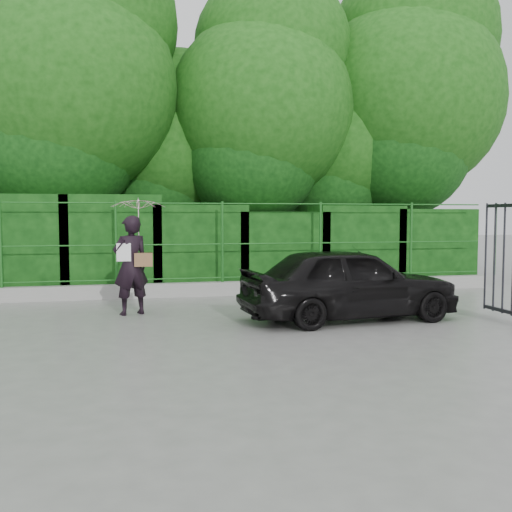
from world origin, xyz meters
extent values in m
plane|color=gray|center=(0.00, 0.00, 0.00)|extent=(80.00, 80.00, 0.00)
cube|color=#9E9E99|center=(0.00, 4.50, 0.15)|extent=(14.00, 0.25, 0.30)
cylinder|color=#1B5B1B|center=(-4.20, 4.50, 1.20)|extent=(0.06, 0.06, 1.80)
cylinder|color=#1B5B1B|center=(-1.90, 4.50, 1.20)|extent=(0.06, 0.06, 1.80)
cylinder|color=#1B5B1B|center=(0.40, 4.50, 1.20)|extent=(0.06, 0.06, 1.80)
cylinder|color=#1B5B1B|center=(2.70, 4.50, 1.20)|extent=(0.06, 0.06, 1.80)
cylinder|color=#1B5B1B|center=(5.00, 4.50, 1.20)|extent=(0.06, 0.06, 1.80)
cylinder|color=#1B5B1B|center=(7.30, 4.50, 1.20)|extent=(0.06, 0.06, 1.80)
cylinder|color=#1B5B1B|center=(0.00, 4.50, 0.40)|extent=(13.60, 0.03, 0.03)
cylinder|color=#1B5B1B|center=(0.00, 4.50, 1.15)|extent=(13.60, 0.03, 0.03)
cylinder|color=#1B5B1B|center=(0.00, 4.50, 2.05)|extent=(13.60, 0.03, 0.03)
cube|color=black|center=(-4.00, 5.50, 1.12)|extent=(2.20, 1.20, 2.25)
cube|color=black|center=(-2.00, 5.50, 1.13)|extent=(2.20, 1.20, 2.25)
cube|color=black|center=(0.00, 5.50, 1.02)|extent=(2.20, 1.20, 2.03)
cube|color=black|center=(2.00, 5.50, 0.94)|extent=(2.20, 1.20, 1.87)
cube|color=black|center=(4.00, 5.50, 1.01)|extent=(2.20, 1.20, 2.03)
cube|color=black|center=(6.00, 5.50, 0.98)|extent=(2.20, 1.20, 1.95)
cylinder|color=black|center=(-3.00, 7.20, 2.25)|extent=(0.36, 0.36, 4.50)
sphere|color=#14470F|center=(-3.00, 7.20, 4.95)|extent=(5.40, 5.40, 5.40)
cylinder|color=black|center=(-0.50, 8.50, 1.62)|extent=(0.36, 0.36, 3.25)
sphere|color=#14470F|center=(-0.50, 8.50, 3.58)|extent=(3.90, 3.90, 3.90)
cylinder|color=black|center=(2.00, 7.50, 2.12)|extent=(0.36, 0.36, 4.25)
sphere|color=#14470F|center=(2.00, 7.50, 4.68)|extent=(5.10, 5.10, 5.10)
cylinder|color=black|center=(4.50, 8.20, 1.75)|extent=(0.36, 0.36, 3.50)
sphere|color=#14470F|center=(4.50, 8.20, 3.85)|extent=(4.20, 4.20, 4.20)
cylinder|color=black|center=(6.50, 7.80, 2.38)|extent=(0.36, 0.36, 4.75)
sphere|color=#14470F|center=(6.50, 7.80, 5.23)|extent=(5.70, 5.70, 5.70)
cylinder|color=#24242A|center=(4.60, 0.50, 1.05)|extent=(0.04, 0.04, 1.90)
cylinder|color=#24242A|center=(4.60, 0.75, 1.05)|extent=(0.04, 0.04, 1.90)
cylinder|color=#24242A|center=(4.60, 1.00, 1.05)|extent=(0.04, 0.04, 1.90)
imported|color=black|center=(-1.62, 2.40, 0.89)|extent=(0.76, 0.62, 1.78)
imported|color=#FFC2D7|center=(-1.47, 2.45, 1.66)|extent=(0.97, 0.99, 0.89)
cube|color=brown|center=(-1.40, 2.32, 0.99)|extent=(0.32, 0.15, 0.24)
cube|color=white|center=(-1.74, 2.28, 1.13)|extent=(0.25, 0.02, 0.32)
imported|color=black|center=(2.00, 1.03, 0.63)|extent=(3.85, 1.84, 1.27)
camera|label=1|loc=(-1.70, -8.02, 1.77)|focal=40.00mm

